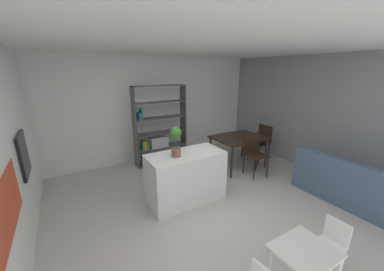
{
  "coord_description": "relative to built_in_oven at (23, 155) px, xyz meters",
  "views": [
    {
      "loc": [
        -1.81,
        -2.56,
        2.25
      ],
      "look_at": [
        0.12,
        0.7,
        1.13
      ],
      "focal_mm": 20.76,
      "sensor_mm": 36.0,
      "label": 1
    }
  ],
  "objects": [
    {
      "name": "ground_plane",
      "position": [
        2.35,
        -1.01,
        -1.16
      ],
      "size": [
        8.48,
        8.48,
        0.0
      ],
      "primitive_type": "plane",
      "color": "beige"
    },
    {
      "name": "ceiling_slab",
      "position": [
        2.35,
        -1.01,
        1.46
      ],
      "size": [
        6.18,
        5.65,
        0.06
      ],
      "color": "white",
      "rests_on": "ground_plane"
    },
    {
      "name": "back_partition",
      "position": [
        2.35,
        1.79,
        0.14
      ],
      "size": [
        6.18,
        0.06,
        2.59
      ],
      "primitive_type": "cube",
      "color": "white",
      "rests_on": "ground_plane"
    },
    {
      "name": "right_partition_gray",
      "position": [
        5.41,
        -1.01,
        0.14
      ],
      "size": [
        0.06,
        5.65,
        2.59
      ],
      "primitive_type": "cube",
      "color": "gray",
      "rests_on": "ground_plane"
    },
    {
      "name": "cabinet_niche_splashback",
      "position": [
        -0.02,
        -1.22,
        -0.1
      ],
      "size": [
        0.01,
        1.17,
        0.55
      ],
      "color": "#CC4223",
      "rests_on": "ground_plane"
    },
    {
      "name": "built_in_oven",
      "position": [
        0.0,
        0.0,
        0.0
      ],
      "size": [
        0.06,
        0.56,
        0.59
      ],
      "color": "black",
      "rests_on": "ground_plane"
    },
    {
      "name": "kitchen_island",
      "position": [
        2.24,
        -0.48,
        -0.71
      ],
      "size": [
        1.32,
        0.63,
        0.89
      ],
      "primitive_type": "cube",
      "color": "white",
      "rests_on": "ground_plane"
    },
    {
      "name": "potted_plant_on_island",
      "position": [
        2.04,
        -0.51,
        0.03
      ],
      "size": [
        0.19,
        0.19,
        0.5
      ],
      "color": "brown",
      "rests_on": "kitchen_island"
    },
    {
      "name": "open_bookshelf",
      "position": [
        2.48,
        1.38,
        -0.37
      ],
      "size": [
        1.3,
        0.3,
        1.92
      ],
      "color": "#4C4C51",
      "rests_on": "ground_plane"
    },
    {
      "name": "child_table",
      "position": [
        2.45,
        -2.58,
        -0.73
      ],
      "size": [
        0.59,
        0.51,
        0.51
      ],
      "color": "white",
      "rests_on": "ground_plane"
    },
    {
      "name": "child_chair_right",
      "position": [
        2.99,
        -2.58,
        -0.81
      ],
      "size": [
        0.28,
        0.28,
        0.62
      ],
      "rotation": [
        0.0,
        0.0,
        -1.57
      ],
      "color": "white",
      "rests_on": "ground_plane"
    },
    {
      "name": "dining_table",
      "position": [
        4.02,
        0.16,
        -0.48
      ],
      "size": [
        1.17,
        0.91,
        0.75
      ],
      "color": "black",
      "rests_on": "ground_plane"
    },
    {
      "name": "dining_chair_near",
      "position": [
        4.03,
        -0.32,
        -0.6
      ],
      "size": [
        0.46,
        0.46,
        0.93
      ],
      "rotation": [
        0.0,
        0.0,
        -0.1
      ],
      "color": "black",
      "rests_on": "ground_plane"
    },
    {
      "name": "dining_chair_window_side",
      "position": [
        4.82,
        0.17,
        -0.61
      ],
      "size": [
        0.44,
        0.43,
        0.91
      ],
      "rotation": [
        0.0,
        0.0,
        -1.52
      ],
      "color": "black",
      "rests_on": "ground_plane"
    },
    {
      "name": "sofa",
      "position": [
        4.73,
        -2.18,
        -0.87
      ],
      "size": [
        0.85,
        2.17,
        0.82
      ],
      "rotation": [
        0.0,
        0.0,
        1.57
      ],
      "color": "#475B75",
      "rests_on": "ground_plane"
    }
  ]
}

